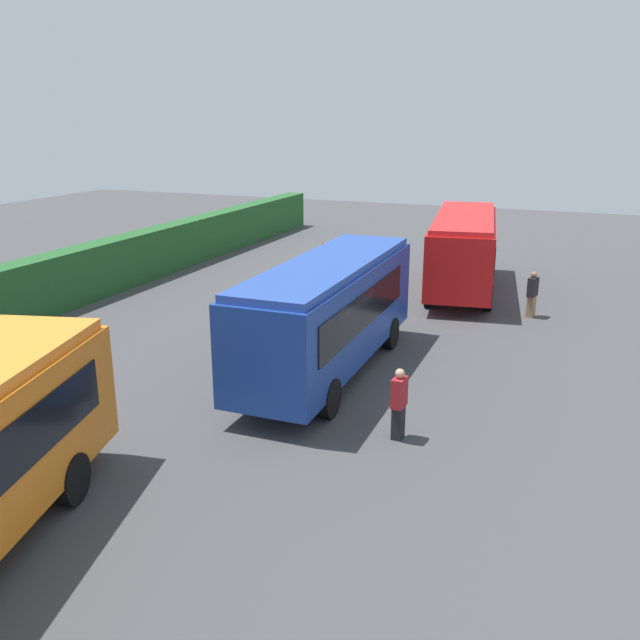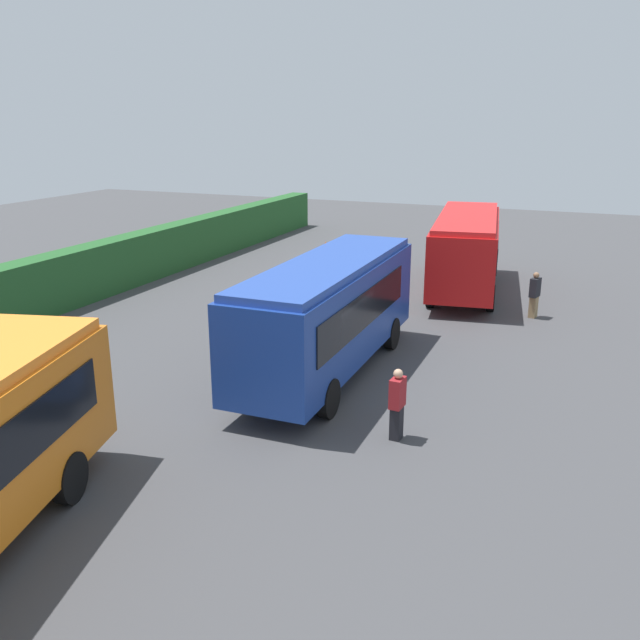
% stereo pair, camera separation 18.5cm
% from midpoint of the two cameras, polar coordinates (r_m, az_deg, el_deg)
% --- Properties ---
extents(ground_plane, '(78.35, 78.35, 0.00)m').
position_cam_midpoint_polar(ground_plane, '(18.60, 0.25, -5.59)').
color(ground_plane, '#424244').
extents(bus_blue, '(9.04, 2.48, 3.28)m').
position_cam_midpoint_polar(bus_blue, '(18.92, 1.02, 0.83)').
color(bus_blue, navy).
rests_on(bus_blue, ground_plane).
extents(bus_red, '(9.28, 3.71, 3.21)m').
position_cam_midpoint_polar(bus_red, '(28.76, 12.37, 5.95)').
color(bus_red, red).
rests_on(bus_red, ground_plane).
extents(person_left, '(0.47, 0.30, 1.71)m').
position_cam_midpoint_polar(person_left, '(15.48, 6.86, -6.94)').
color(person_left, black).
rests_on(person_left, ground_plane).
extents(person_center, '(0.46, 0.44, 1.91)m').
position_cam_midpoint_polar(person_center, '(19.99, -5.77, -0.93)').
color(person_center, olive).
rests_on(person_center, ground_plane).
extents(person_right, '(0.53, 0.38, 1.69)m').
position_cam_midpoint_polar(person_right, '(25.79, 17.81, 2.09)').
color(person_right, olive).
rests_on(person_right, ground_plane).
extents(person_far, '(0.53, 0.33, 1.83)m').
position_cam_midpoint_polar(person_far, '(27.48, 3.83, 3.92)').
color(person_far, '#4C6B47').
rests_on(person_far, ground_plane).
extents(traffic_cone, '(0.36, 0.36, 0.60)m').
position_cam_midpoint_polar(traffic_cone, '(36.73, 0.63, 6.22)').
color(traffic_cone, orange).
rests_on(traffic_cone, ground_plane).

